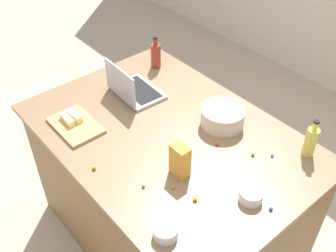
{
  "coord_description": "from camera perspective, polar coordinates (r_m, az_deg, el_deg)",
  "views": [
    {
      "loc": [
        1.22,
        -1.02,
        2.29
      ],
      "look_at": [
        0.0,
        0.0,
        0.95
      ],
      "focal_mm": 42.59,
      "sensor_mm": 36.0,
      "label": 1
    }
  ],
  "objects": [
    {
      "name": "island_counter",
      "position": [
        2.43,
        0.0,
        -9.0
      ],
      "size": [
        1.54,
        1.08,
        0.9
      ],
      "color": "olive",
      "rests_on": "ground"
    },
    {
      "name": "candy_2",
      "position": [
        1.95,
        -10.55,
        -5.95
      ],
      "size": [
        0.02,
        0.02,
        0.02
      ],
      "primitive_type": "sphere",
      "color": "orange",
      "rests_on": "island_counter"
    },
    {
      "name": "bottle_soy",
      "position": [
        2.61,
        -1.77,
        10.11
      ],
      "size": [
        0.07,
        0.07,
        0.22
      ],
      "color": "maroon",
      "rests_on": "island_counter"
    },
    {
      "name": "candy_3",
      "position": [
        2.3,
        -15.93,
        1.44
      ],
      "size": [
        0.02,
        0.02,
        0.02
      ],
      "primitive_type": "sphere",
      "color": "blue",
      "rests_on": "island_counter"
    },
    {
      "name": "butter_stick_right",
      "position": [
        2.23,
        -13.27,
        1.44
      ],
      "size": [
        0.11,
        0.05,
        0.04
      ],
      "primitive_type": "cube",
      "rotation": [
        0.0,
        0.0,
        0.1
      ],
      "color": "#F4E58C",
      "rests_on": "cutting_board"
    },
    {
      "name": "candy_7",
      "position": [
        1.84,
        -3.55,
        -8.61
      ],
      "size": [
        0.01,
        0.01,
        0.01
      ],
      "primitive_type": "sphere",
      "color": "green",
      "rests_on": "island_counter"
    },
    {
      "name": "cutting_board",
      "position": [
        2.21,
        -13.07,
        0.08
      ],
      "size": [
        0.3,
        0.2,
        0.02
      ],
      "primitive_type": "cube",
      "color": "tan",
      "rests_on": "island_counter"
    },
    {
      "name": "candy_0",
      "position": [
        1.81,
        14.54,
        -11.39
      ],
      "size": [
        0.02,
        0.02,
        0.02
      ],
      "primitive_type": "sphere",
      "color": "blue",
      "rests_on": "island_counter"
    },
    {
      "name": "candy_bag",
      "position": [
        1.85,
        1.72,
        -4.99
      ],
      "size": [
        0.09,
        0.06,
        0.17
      ],
      "primitive_type": "cube",
      "color": "gold",
      "rests_on": "island_counter"
    },
    {
      "name": "candy_5",
      "position": [
        1.84,
        0.74,
        -8.75
      ],
      "size": [
        0.02,
        0.02,
        0.02
      ],
      "primitive_type": "sphere",
      "color": "orange",
      "rests_on": "island_counter"
    },
    {
      "name": "ground_plane",
      "position": [
        2.79,
        0.0,
        -15.07
      ],
      "size": [
        12.0,
        12.0,
        0.0
      ],
      "primitive_type": "plane",
      "color": "#B7A88E"
    },
    {
      "name": "candy_1",
      "position": [
        2.05,
        7.04,
        -2.62
      ],
      "size": [
        0.02,
        0.02,
        0.02
      ],
      "primitive_type": "sphere",
      "color": "red",
      "rests_on": "island_counter"
    },
    {
      "name": "butter_stick_left",
      "position": [
        2.21,
        -14.25,
        0.94
      ],
      "size": [
        0.11,
        0.04,
        0.04
      ],
      "primitive_type": "cube",
      "rotation": [
        0.0,
        0.0,
        -0.03
      ],
      "color": "#F4E58C",
      "rests_on": "cutting_board"
    },
    {
      "name": "ramekin_small",
      "position": [
        1.67,
        -0.36,
        -14.85
      ],
      "size": [
        0.1,
        0.1,
        0.05
      ],
      "primitive_type": "cylinder",
      "color": "white",
      "rests_on": "island_counter"
    },
    {
      "name": "laptop",
      "position": [
        2.36,
        -5.16,
        5.3
      ],
      "size": [
        0.32,
        0.24,
        0.22
      ],
      "color": "#B7B7BC",
      "rests_on": "island_counter"
    },
    {
      "name": "ramekin_medium",
      "position": [
        1.82,
        11.79,
        -9.68
      ],
      "size": [
        0.11,
        0.11,
        0.05
      ],
      "primitive_type": "cylinder",
      "color": "white",
      "rests_on": "island_counter"
    },
    {
      "name": "candy_4",
      "position": [
        2.05,
        14.71,
        -4.13
      ],
      "size": [
        0.01,
        0.01,
        0.01
      ],
      "primitive_type": "sphere",
      "color": "#CC3399",
      "rests_on": "island_counter"
    },
    {
      "name": "candy_6",
      "position": [
        1.79,
        3.9,
        -10.36
      ],
      "size": [
        0.02,
        0.02,
        0.02
      ],
      "primitive_type": "sphere",
      "color": "yellow",
      "rests_on": "island_counter"
    },
    {
      "name": "mixing_bowl_large",
      "position": [
        2.16,
        7.82,
        1.4
      ],
      "size": [
        0.24,
        0.24,
        0.11
      ],
      "color": "beige",
      "rests_on": "island_counter"
    },
    {
      "name": "bottle_oil",
      "position": [
        2.06,
        19.74,
        -2.06
      ],
      "size": [
        0.06,
        0.06,
        0.22
      ],
      "color": "#DBC64C",
      "rests_on": "island_counter"
    },
    {
      "name": "candy_8",
      "position": [
        2.03,
        12.06,
        -4.04
      ],
      "size": [
        0.02,
        0.02,
        0.02
      ],
      "primitive_type": "sphere",
      "color": "green",
      "rests_on": "island_counter"
    }
  ]
}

